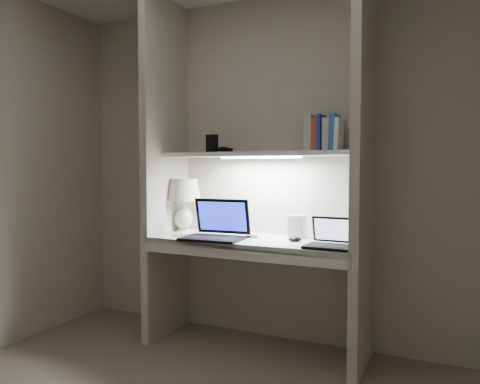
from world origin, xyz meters
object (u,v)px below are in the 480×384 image
Objects in this scene: speaker at (297,226)px; laptop_netbook at (331,240)px; book_row at (324,134)px; table_lamp at (183,196)px; laptop_main at (216,230)px.

laptop_netbook is at bearing -41.82° from speaker.
laptop_netbook is 0.43m from speaker.
book_row is at bearing 116.70° from laptop_netbook.
table_lamp is at bearing 171.09° from laptop_netbook.
speaker is (0.49, 0.27, 0.02)m from laptop_main.
laptop_main is at bearing -150.11° from speaker.
laptop_main is 1.76× the size of book_row.
laptop_netbook is 1.20× the size of book_row.
book_row reaches higher than speaker.
laptop_main is at bearing -179.15° from laptop_netbook.
table_lamp is 1.65× the size of book_row.
speaker is at bearing 173.14° from book_row.
laptop_netbook is 1.85× the size of speaker.
book_row is (1.08, 0.03, 0.44)m from table_lamp.
speaker is 0.66m from book_row.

